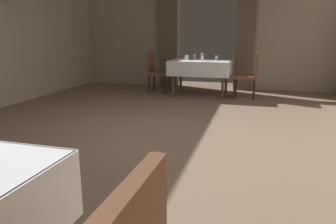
# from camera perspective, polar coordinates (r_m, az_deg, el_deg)

# --- Properties ---
(ground) EXTENTS (10.08, 10.08, 0.00)m
(ground) POSITION_cam_1_polar(r_m,az_deg,el_deg) (3.92, -3.08, -4.89)
(ground) COLOR #7A604C
(wall_back) EXTENTS (6.40, 0.27, 3.00)m
(wall_back) POSITION_cam_1_polar(r_m,az_deg,el_deg) (7.79, 7.17, 15.62)
(wall_back) COLOR gray
(wall_back) RESTS_ON ground
(dining_table_mid) EXTENTS (1.27, 0.93, 0.75)m
(dining_table_mid) POSITION_cam_1_polar(r_m,az_deg,el_deg) (6.72, 6.02, 8.56)
(dining_table_mid) COLOR #4C3D2D
(dining_table_mid) RESTS_ON ground
(chair_mid_right) EXTENTS (0.44, 0.44, 0.93)m
(chair_mid_right) POSITION_cam_1_polar(r_m,az_deg,el_deg) (6.58, 14.75, 6.93)
(chair_mid_right) COLOR black
(chair_mid_right) RESTS_ON ground
(chair_mid_left) EXTENTS (0.44, 0.44, 0.93)m
(chair_mid_left) POSITION_cam_1_polar(r_m,az_deg,el_deg) (7.02, -2.23, 7.79)
(chair_mid_left) COLOR black
(chair_mid_left) RESTS_ON ground
(flower_vase_mid) EXTENTS (0.07, 0.07, 0.17)m
(flower_vase_mid) POSITION_cam_1_polar(r_m,az_deg,el_deg) (6.44, 6.32, 10.09)
(flower_vase_mid) COLOR silver
(flower_vase_mid) RESTS_ON dining_table_mid
(glass_mid_b) EXTENTS (0.07, 0.07, 0.09)m
(glass_mid_b) POSITION_cam_1_polar(r_m,az_deg,el_deg) (6.78, 8.85, 9.80)
(glass_mid_b) COLOR silver
(glass_mid_b) RESTS_ON dining_table_mid
(glass_mid_c) EXTENTS (0.08, 0.08, 0.10)m
(glass_mid_c) POSITION_cam_1_polar(r_m,az_deg,el_deg) (6.74, 3.48, 9.96)
(glass_mid_c) COLOR silver
(glass_mid_c) RESTS_ON dining_table_mid
(glass_mid_d) EXTENTS (0.06, 0.06, 0.11)m
(glass_mid_d) POSITION_cam_1_polar(r_m,az_deg,el_deg) (7.02, 4.85, 10.10)
(glass_mid_d) COLOR silver
(glass_mid_d) RESTS_ON dining_table_mid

